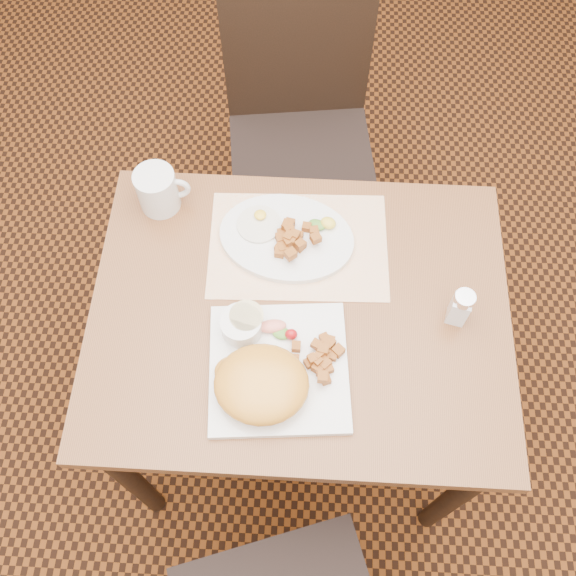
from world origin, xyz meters
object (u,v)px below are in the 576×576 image
Objects in this scene: table at (299,331)px; plate_oval at (287,238)px; chair_far at (300,120)px; plate_square at (279,368)px; salt_shaker at (460,307)px; coffee_mug at (158,190)px.

plate_oval is (-0.04, 0.17, 0.12)m from table.
chair_far is 3.19× the size of plate_oval.
chair_far is 0.89m from plate_square.
plate_square reaches higher than table.
plate_oval is at bearing 90.25° from plate_square.
table is at bearing -179.85° from salt_shaker.
chair_far reaches higher than plate_square.
coffee_mug is (-0.66, 0.26, 0.00)m from salt_shaker.
chair_far is 3.46× the size of plate_square.
chair_far is at bearing 89.12° from plate_oval.
table is 2.96× the size of plate_oval.
plate_oval reaches higher than table.
chair_far is 0.85m from salt_shaker.
coffee_mug is (-0.33, 0.26, 0.16)m from table.
chair_far is (-0.03, 0.72, -0.10)m from table.
salt_shaker reaches higher than plate_oval.
salt_shaker reaches higher than table.
coffee_mug reaches higher than table.
table is 7.32× the size of coffee_mug.
coffee_mug is at bearing 164.04° from plate_oval.
table is 9.00× the size of salt_shaker.
plate_square is 0.92× the size of plate_oval.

